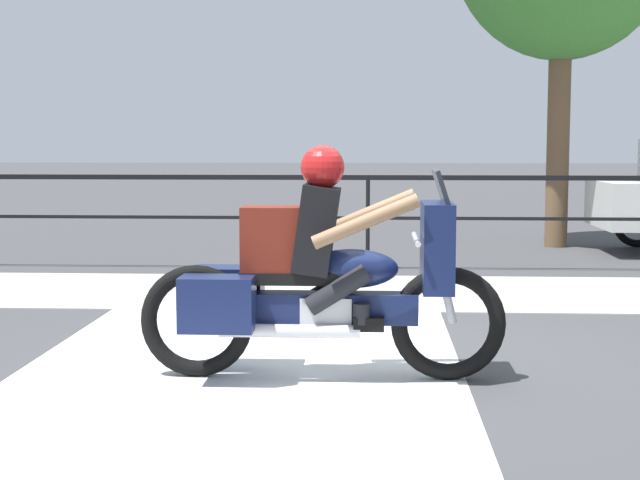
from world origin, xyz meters
name	(u,v)px	position (x,y,z in m)	size (l,w,h in m)	color
ground_plane	(362,367)	(0.00, 0.00, 0.00)	(120.00, 120.00, 0.00)	#424244
sidewalk_band	(366,292)	(0.00, 3.40, 0.01)	(44.00, 2.40, 0.01)	#B7B2A8
crosswalk_band	(240,371)	(-0.84, -0.20, 0.00)	(3.08, 6.00, 0.01)	silver
fence_railing	(368,195)	(0.00, 5.16, 0.92)	(36.00, 0.05, 1.17)	black
motorcycle	(319,277)	(-0.29, -0.34, 0.69)	(2.45, 0.76, 1.56)	black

